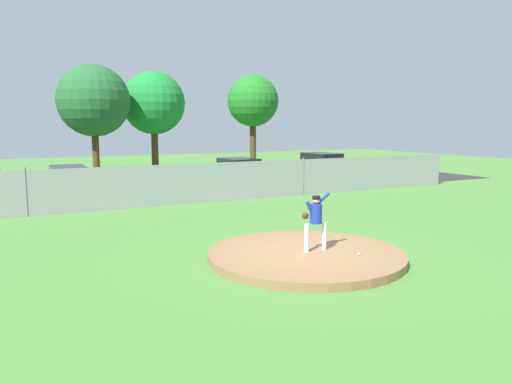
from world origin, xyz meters
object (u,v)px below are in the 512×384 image
(baseball, at_px, (359,254))
(parked_car_silver, at_px, (68,182))
(parked_car_champagne, at_px, (239,174))
(parked_car_navy, at_px, (321,168))
(pitcher_youth, at_px, (315,217))

(baseball, bearing_deg, parked_car_silver, 108.76)
(parked_car_silver, bearing_deg, parked_car_champagne, -3.45)
(parked_car_champagne, bearing_deg, parked_car_silver, 176.55)
(baseball, bearing_deg, parked_car_champagne, 76.29)
(baseball, bearing_deg, parked_car_navy, 58.17)
(baseball, height_order, parked_car_champagne, parked_car_champagne)
(pitcher_youth, distance_m, parked_car_navy, 18.03)
(parked_car_navy, relative_size, parked_car_champagne, 1.06)
(parked_car_silver, bearing_deg, parked_car_navy, -0.18)
(pitcher_youth, bearing_deg, parked_car_navy, 54.66)
(baseball, relative_size, parked_car_navy, 0.02)
(parked_car_silver, bearing_deg, pitcher_youth, -72.77)
(parked_car_navy, bearing_deg, pitcher_youth, -125.34)
(pitcher_youth, height_order, parked_car_silver, pitcher_youth)
(parked_car_navy, distance_m, parked_car_champagne, 6.02)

